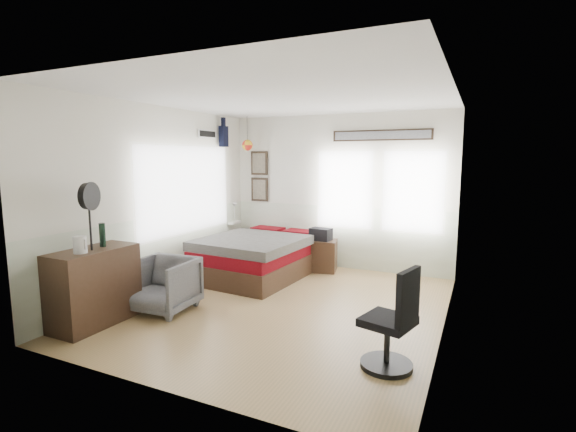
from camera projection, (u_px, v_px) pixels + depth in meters
name	position (u px, v px, depth m)	size (l,w,h in m)	color
ground_plane	(282.00, 306.00, 5.52)	(4.00, 4.50, 0.01)	#A08252
room_shell	(283.00, 183.00, 5.50)	(4.02, 4.52, 2.71)	beige
wall_decor	(274.00, 149.00, 7.45)	(3.55, 1.32, 1.44)	black
bed	(259.00, 256.00, 6.93)	(1.62, 2.17, 0.66)	#372316
dresser	(94.00, 287.00, 4.88)	(0.48, 1.00, 0.90)	#372316
armchair	(163.00, 285.00, 5.31)	(0.73, 0.75, 0.68)	slate
nightstand	(321.00, 255.00, 7.23)	(0.54, 0.43, 0.54)	#372316
task_chair	(393.00, 328.00, 3.82)	(0.53, 0.53, 0.97)	black
kettle	(80.00, 245.00, 4.60)	(0.17, 0.14, 0.19)	silver
bottle	(102.00, 235.00, 4.94)	(0.07, 0.07, 0.28)	black
stand_fan	(89.00, 197.00, 4.67)	(0.17, 0.31, 0.78)	black
black_bag	(321.00, 234.00, 7.18)	(0.35, 0.23, 0.21)	black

